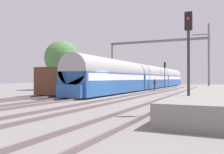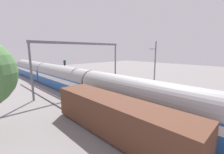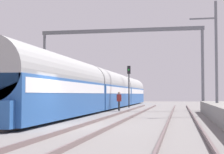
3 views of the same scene
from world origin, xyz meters
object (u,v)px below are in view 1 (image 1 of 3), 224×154
(passenger_train, at_px, (150,77))
(railway_signal_far, at_px, (165,71))
(freight_car, at_px, (81,81))
(railway_signal_near, at_px, (188,49))
(catenary_gantry, at_px, (157,53))
(person_crossing, at_px, (155,83))

(passenger_train, xyz_separation_m, railway_signal_far, (1.92, 2.84, 1.06))
(freight_car, distance_m, railway_signal_near, 18.75)
(railway_signal_far, relative_size, catenary_gantry, 0.30)
(railway_signal_near, relative_size, catenary_gantry, 0.32)
(freight_car, xyz_separation_m, railway_signal_far, (5.75, 19.33, 1.56))
(freight_car, bearing_deg, railway_signal_near, -42.16)
(person_crossing, bearing_deg, railway_signal_far, -107.24)
(railway_signal_near, relative_size, railway_signal_far, 1.07)
(person_crossing, distance_m, railway_signal_far, 8.31)
(person_crossing, bearing_deg, railway_signal_near, 89.54)
(freight_car, height_order, catenary_gantry, catenary_gantry)
(railway_signal_far, xyz_separation_m, catenary_gantry, (-0.00, -6.02, 2.84))
(passenger_train, relative_size, railway_signal_near, 9.79)
(railway_signal_near, distance_m, railway_signal_far, 32.86)
(freight_car, xyz_separation_m, railway_signal_near, (13.83, -12.53, 1.75))
(person_crossing, bearing_deg, freight_car, 43.33)
(person_crossing, height_order, railway_signal_near, railway_signal_near)
(railway_signal_far, bearing_deg, catenary_gantry, -90.00)
(passenger_train, bearing_deg, person_crossing, -67.80)
(railway_signal_far, bearing_deg, freight_car, -106.57)
(freight_car, distance_m, person_crossing, 12.75)
(passenger_train, xyz_separation_m, freight_car, (-3.83, -16.49, -0.50))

